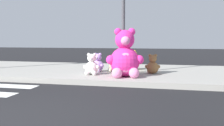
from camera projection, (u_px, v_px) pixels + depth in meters
ground_plane at (1, 123)px, 3.50m from camera, size 60.00×60.00×0.00m
sidewalk at (99, 72)px, 8.54m from camera, size 28.00×4.40×0.15m
sign_pole at (123, 18)px, 7.37m from camera, size 0.56×0.11×3.20m
plush_pink_large at (125, 57)px, 6.87m from camera, size 1.04×0.97×1.38m
plush_lavender at (98, 64)px, 7.95m from camera, size 0.47×0.43×0.62m
plush_brown at (153, 66)px, 7.51m from camera, size 0.47×0.42×0.61m
plush_tan at (114, 65)px, 8.05m from camera, size 0.37×0.39×0.52m
plush_yellow at (133, 62)px, 8.49m from camera, size 0.47×0.52×0.68m
plush_white at (92, 66)px, 7.28m from camera, size 0.50×0.44×0.65m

